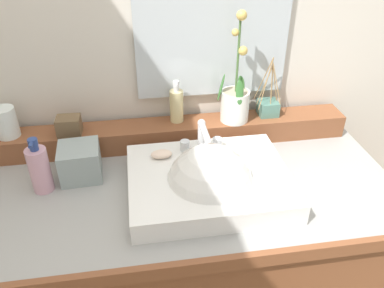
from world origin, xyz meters
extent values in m
cube|color=brown|center=(0.00, 0.00, 0.40)|extent=(1.37, 0.63, 0.79)
cube|color=#9A9A97|center=(0.00, 0.00, 0.81)|extent=(1.39, 0.65, 0.04)
cube|color=brown|center=(0.00, -0.32, 0.81)|extent=(1.39, 0.02, 0.04)
cube|color=brown|center=(0.00, 0.25, 0.87)|extent=(1.31, 0.12, 0.09)
cube|color=white|center=(0.08, -0.05, 0.86)|extent=(0.50, 0.39, 0.07)
sphere|color=white|center=(0.08, -0.06, 0.86)|extent=(0.28, 0.28, 0.28)
cylinder|color=silver|center=(0.08, 0.09, 0.95)|extent=(0.02, 0.02, 0.10)
cylinder|color=silver|center=(0.08, 0.04, 1.00)|extent=(0.02, 0.11, 0.02)
sphere|color=silver|center=(0.08, 0.09, 1.00)|extent=(0.03, 0.03, 0.03)
cylinder|color=silver|center=(0.03, 0.09, 0.92)|extent=(0.03, 0.03, 0.04)
cylinder|color=silver|center=(0.14, 0.09, 0.92)|extent=(0.03, 0.03, 0.04)
ellipsoid|color=beige|center=(-0.06, 0.06, 0.91)|extent=(0.07, 0.04, 0.02)
cylinder|color=silver|center=(0.23, 0.25, 0.97)|extent=(0.10, 0.10, 0.12)
cylinder|color=tan|center=(0.23, 0.25, 1.02)|extent=(0.09, 0.09, 0.01)
cylinder|color=#476B38|center=(0.23, 0.25, 1.17)|extent=(0.01, 0.01, 0.27)
ellipsoid|color=#387033|center=(0.18, 0.25, 1.05)|extent=(0.03, 0.03, 0.11)
ellipsoid|color=#387033|center=(0.23, 0.20, 1.05)|extent=(0.03, 0.03, 0.09)
ellipsoid|color=#387033|center=(0.26, 0.27, 1.05)|extent=(0.04, 0.04, 0.07)
sphere|color=tan|center=(0.25, 0.24, 1.18)|extent=(0.03, 0.03, 0.03)
sphere|color=tan|center=(0.22, 0.25, 1.24)|extent=(0.03, 0.03, 0.03)
sphere|color=tan|center=(0.23, 0.22, 1.30)|extent=(0.03, 0.03, 0.03)
cylinder|color=#D3C489|center=(0.02, 0.27, 0.98)|extent=(0.05, 0.05, 0.12)
cylinder|color=silver|center=(0.02, 0.27, 1.04)|extent=(0.02, 0.02, 0.02)
cylinder|color=silver|center=(0.02, 0.27, 1.06)|extent=(0.02, 0.02, 0.02)
cylinder|color=silver|center=(0.02, 0.26, 1.07)|extent=(0.01, 0.03, 0.01)
cylinder|color=white|center=(-0.57, 0.25, 0.97)|extent=(0.08, 0.08, 0.11)
cube|color=slate|center=(0.37, 0.27, 0.94)|extent=(0.07, 0.07, 0.06)
cylinder|color=#9E7A4C|center=(0.38, 0.27, 1.04)|extent=(0.04, 0.01, 0.16)
cylinder|color=#9E7A4C|center=(0.38, 0.28, 1.04)|extent=(0.02, 0.03, 0.15)
cylinder|color=#9E7A4C|center=(0.36, 0.30, 1.05)|extent=(0.01, 0.06, 0.18)
cylinder|color=#9E7A4C|center=(0.35, 0.29, 1.05)|extent=(0.05, 0.05, 0.18)
cylinder|color=#9E7A4C|center=(0.35, 0.27, 1.04)|extent=(0.05, 0.01, 0.15)
cylinder|color=#9E7A4C|center=(0.34, 0.25, 1.05)|extent=(0.05, 0.04, 0.18)
cylinder|color=#9E7A4C|center=(0.37, 0.25, 1.03)|extent=(0.00, 0.03, 0.14)
cylinder|color=#9E7A4C|center=(0.39, 0.25, 1.04)|extent=(0.04, 0.04, 0.16)
cube|color=brown|center=(-0.36, 0.23, 0.95)|extent=(0.08, 0.07, 0.07)
cylinder|color=#CF9AAC|center=(-0.44, 0.04, 0.90)|extent=(0.06, 0.06, 0.15)
cylinder|color=navy|center=(-0.44, 0.04, 0.99)|extent=(0.03, 0.03, 0.02)
cylinder|color=navy|center=(-0.44, 0.04, 1.01)|extent=(0.03, 0.03, 0.02)
cylinder|color=navy|center=(-0.44, 0.03, 1.01)|extent=(0.01, 0.04, 0.01)
cube|color=#8C9B9A|center=(-0.32, 0.10, 0.89)|extent=(0.14, 0.14, 0.11)
cube|color=silver|center=(0.16, 0.32, 1.22)|extent=(0.54, 0.02, 0.45)
camera|label=1|loc=(-0.12, -1.00, 1.62)|focal=36.57mm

